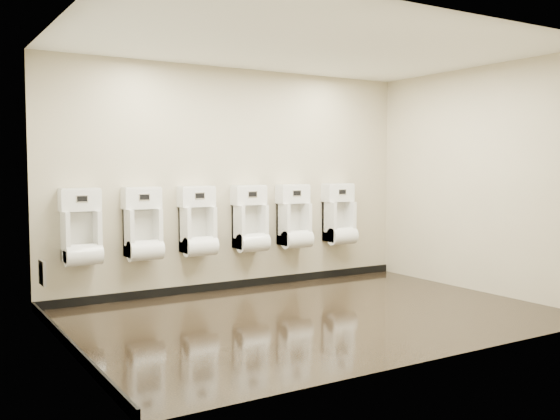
{
  "coord_description": "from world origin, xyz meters",
  "views": [
    {
      "loc": [
        -3.67,
        -5.32,
        1.56
      ],
      "look_at": [
        -0.08,
        0.55,
        1.08
      ],
      "focal_mm": 40.0,
      "sensor_mm": 36.0,
      "label": 1
    }
  ],
  "objects_px": {
    "access_panel": "(42,273)",
    "urinal_4": "(294,221)",
    "urinal_3": "(250,223)",
    "urinal_0": "(81,233)",
    "urinal_1": "(143,229)",
    "urinal_2": "(198,226)",
    "urinal_5": "(340,219)"
  },
  "relations": [
    {
      "from": "access_panel",
      "to": "urinal_3",
      "type": "height_order",
      "value": "urinal_3"
    },
    {
      "from": "urinal_0",
      "to": "urinal_5",
      "type": "relative_size",
      "value": 1.0
    },
    {
      "from": "urinal_2",
      "to": "urinal_3",
      "type": "height_order",
      "value": "same"
    },
    {
      "from": "urinal_3",
      "to": "urinal_0",
      "type": "bearing_deg",
      "value": 180.0
    },
    {
      "from": "urinal_0",
      "to": "urinal_5",
      "type": "distance_m",
      "value": 3.52
    },
    {
      "from": "access_panel",
      "to": "urinal_4",
      "type": "height_order",
      "value": "urinal_4"
    },
    {
      "from": "access_panel",
      "to": "urinal_1",
      "type": "height_order",
      "value": "urinal_1"
    },
    {
      "from": "urinal_0",
      "to": "urinal_3",
      "type": "height_order",
      "value": "same"
    },
    {
      "from": "urinal_2",
      "to": "urinal_4",
      "type": "distance_m",
      "value": 1.39
    },
    {
      "from": "urinal_3",
      "to": "urinal_5",
      "type": "xyz_separation_m",
      "value": [
        1.41,
        0.0,
        0.0
      ]
    },
    {
      "from": "access_panel",
      "to": "urinal_1",
      "type": "xyz_separation_m",
      "value": [
        1.19,
        0.4,
        0.34
      ]
    },
    {
      "from": "urinal_3",
      "to": "urinal_4",
      "type": "bearing_deg",
      "value": 0.0
    },
    {
      "from": "access_panel",
      "to": "urinal_1",
      "type": "bearing_deg",
      "value": 18.7
    },
    {
      "from": "urinal_1",
      "to": "urinal_3",
      "type": "height_order",
      "value": "same"
    },
    {
      "from": "urinal_0",
      "to": "urinal_1",
      "type": "xyz_separation_m",
      "value": [
        0.7,
        0.0,
        0.0
      ]
    },
    {
      "from": "access_panel",
      "to": "urinal_2",
      "type": "xyz_separation_m",
      "value": [
        1.88,
        0.4,
        0.34
      ]
    },
    {
      "from": "access_panel",
      "to": "urinal_0",
      "type": "xyz_separation_m",
      "value": [
        0.49,
        0.4,
        0.34
      ]
    },
    {
      "from": "urinal_0",
      "to": "urinal_4",
      "type": "xyz_separation_m",
      "value": [
        2.77,
        0.0,
        0.0
      ]
    },
    {
      "from": "access_panel",
      "to": "urinal_4",
      "type": "distance_m",
      "value": 3.31
    },
    {
      "from": "access_panel",
      "to": "urinal_3",
      "type": "xyz_separation_m",
      "value": [
        2.6,
        0.4,
        0.34
      ]
    },
    {
      "from": "urinal_0",
      "to": "urinal_2",
      "type": "xyz_separation_m",
      "value": [
        1.39,
        0.0,
        0.0
      ]
    },
    {
      "from": "access_panel",
      "to": "urinal_2",
      "type": "bearing_deg",
      "value": 12.11
    },
    {
      "from": "access_panel",
      "to": "urinal_4",
      "type": "xyz_separation_m",
      "value": [
        3.27,
        0.4,
        0.34
      ]
    },
    {
      "from": "urinal_1",
      "to": "access_panel",
      "type": "bearing_deg",
      "value": -161.3
    },
    {
      "from": "access_panel",
      "to": "urinal_0",
      "type": "relative_size",
      "value": 0.3
    },
    {
      "from": "access_panel",
      "to": "urinal_1",
      "type": "distance_m",
      "value": 1.3
    },
    {
      "from": "urinal_1",
      "to": "urinal_5",
      "type": "relative_size",
      "value": 1.0
    },
    {
      "from": "urinal_1",
      "to": "urinal_4",
      "type": "height_order",
      "value": "same"
    },
    {
      "from": "urinal_1",
      "to": "urinal_5",
      "type": "xyz_separation_m",
      "value": [
        2.82,
        0.0,
        0.0
      ]
    },
    {
      "from": "urinal_1",
      "to": "urinal_5",
      "type": "distance_m",
      "value": 2.82
    },
    {
      "from": "access_panel",
      "to": "urinal_2",
      "type": "relative_size",
      "value": 0.3
    },
    {
      "from": "access_panel",
      "to": "urinal_4",
      "type": "relative_size",
      "value": 0.3
    }
  ]
}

